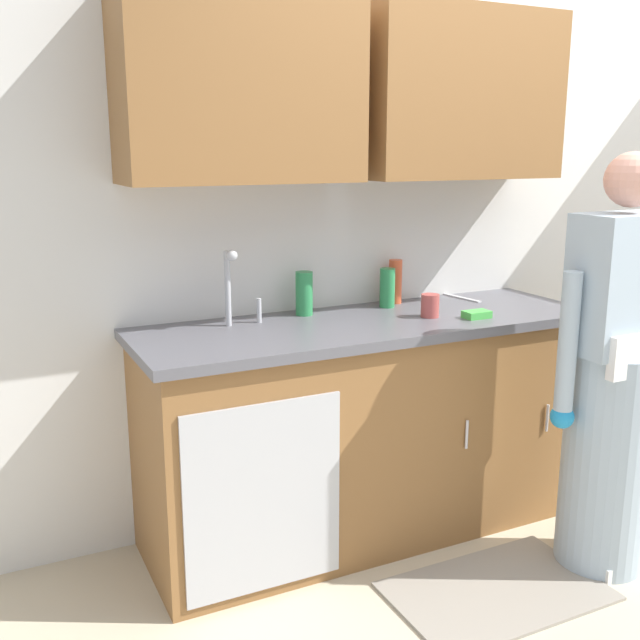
% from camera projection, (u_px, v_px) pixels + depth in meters
% --- Properties ---
extents(ground_plane, '(9.00, 9.00, 0.00)m').
position_uv_depth(ground_plane, '(577.00, 576.00, 2.89)').
color(ground_plane, beige).
extents(kitchen_wall_with_uppers, '(4.80, 0.44, 2.70)m').
position_uv_depth(kitchen_wall_with_uppers, '(418.00, 183.00, 3.36)').
color(kitchen_wall_with_uppers, silver).
rests_on(kitchen_wall_with_uppers, ground).
extents(counter_cabinet, '(1.90, 0.62, 0.90)m').
position_uv_depth(counter_cabinet, '(367.00, 431.00, 3.16)').
color(counter_cabinet, brown).
rests_on(counter_cabinet, ground).
extents(countertop, '(1.96, 0.66, 0.04)m').
position_uv_depth(countertop, '(369.00, 324.00, 3.05)').
color(countertop, '#595960').
rests_on(countertop, counter_cabinet).
extents(sink, '(0.50, 0.36, 0.35)m').
position_uv_depth(sink, '(251.00, 336.00, 2.84)').
color(sink, '#B7BABF').
rests_on(sink, counter_cabinet).
extents(person_at_sink, '(0.55, 0.34, 1.62)m').
position_uv_depth(person_at_sink, '(612.00, 399.00, 2.84)').
color(person_at_sink, white).
rests_on(person_at_sink, ground).
extents(floor_mat, '(0.80, 0.50, 0.01)m').
position_uv_depth(floor_mat, '(497.00, 591.00, 2.78)').
color(floor_mat, gray).
rests_on(floor_mat, ground).
extents(bottle_soap, '(0.06, 0.06, 0.20)m').
position_uv_depth(bottle_soap, '(395.00, 282.00, 3.35)').
color(bottle_soap, '#E05933').
rests_on(bottle_soap, countertop).
extents(bottle_cleaner_spray, '(0.07, 0.07, 0.17)m').
position_uv_depth(bottle_cleaner_spray, '(387.00, 288.00, 3.27)').
color(bottle_cleaner_spray, '#2D8C4C').
rests_on(bottle_cleaner_spray, countertop).
extents(bottle_dish_liquid, '(0.07, 0.07, 0.19)m').
position_uv_depth(bottle_dish_liquid, '(304.00, 293.00, 3.11)').
color(bottle_dish_liquid, '#2D8C4C').
rests_on(bottle_dish_liquid, countertop).
extents(cup_by_sink, '(0.08, 0.08, 0.10)m').
position_uv_depth(cup_by_sink, '(430.00, 306.00, 3.08)').
color(cup_by_sink, '#B24C47').
rests_on(cup_by_sink, countertop).
extents(knife_on_counter, '(0.06, 0.24, 0.01)m').
position_uv_depth(knife_on_counter, '(461.00, 298.00, 3.48)').
color(knife_on_counter, silver).
rests_on(knife_on_counter, countertop).
extents(sponge, '(0.11, 0.07, 0.03)m').
position_uv_depth(sponge, '(477.00, 314.00, 3.07)').
color(sponge, '#4CBF4C').
rests_on(sponge, countertop).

